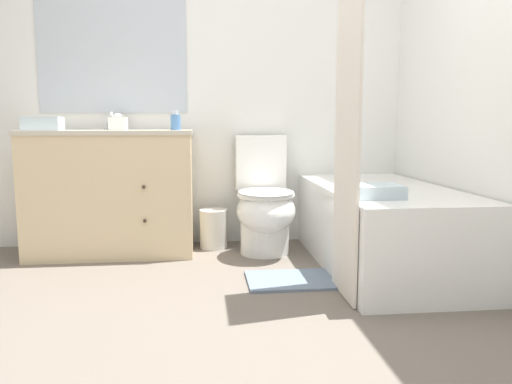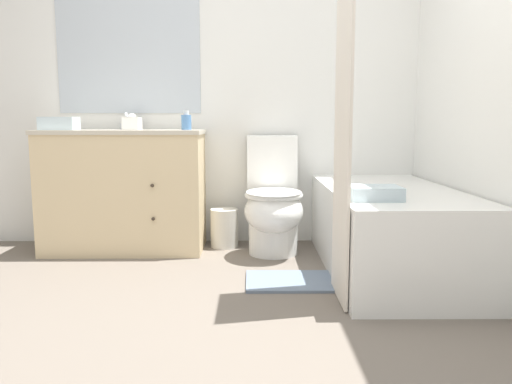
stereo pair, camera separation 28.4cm
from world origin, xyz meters
name	(u,v)px [view 2 (the right image)]	position (x,y,z in m)	size (l,w,h in m)	color
ground_plane	(225,336)	(0.00, 0.00, 0.00)	(14.00, 14.00, 0.00)	#6B6056
wall_back	(235,76)	(-0.01, 1.78, 1.25)	(8.00, 0.06, 2.50)	silver
wall_right	(472,62)	(1.37, 0.88, 1.25)	(0.05, 2.75, 2.50)	silver
vanity_cabinet	(125,189)	(-0.79, 1.50, 0.44)	(1.12, 0.55, 0.86)	beige
sink_faucet	(129,125)	(-0.79, 1.68, 0.89)	(0.14, 0.12, 0.12)	silver
toilet	(273,204)	(0.26, 1.39, 0.34)	(0.40, 0.67, 0.81)	white
bathtub	(389,229)	(0.96, 0.97, 0.26)	(0.76, 1.57, 0.51)	white
shower_curtain	(343,118)	(0.57, 0.46, 0.93)	(0.01, 0.40, 1.85)	silver
wastebasket	(224,228)	(-0.09, 1.56, 0.14)	(0.20, 0.20, 0.28)	silver
tissue_box	(132,123)	(-0.74, 1.59, 0.90)	(0.12, 0.15, 0.11)	white
soap_dispenser	(186,122)	(-0.34, 1.48, 0.92)	(0.07, 0.07, 0.13)	#4C7AB2
hand_towel_folded	(59,123)	(-1.19, 1.40, 0.90)	(0.23, 0.16, 0.09)	silver
bath_towel_folded	(374,193)	(0.75, 0.52, 0.55)	(0.26, 0.21, 0.07)	silver
bath_mat	(290,281)	(0.33, 0.73, 0.01)	(0.51, 0.38, 0.02)	slate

